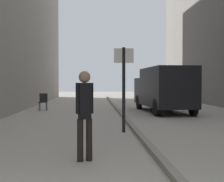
{
  "coord_description": "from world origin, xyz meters",
  "views": [
    {
      "loc": [
        0.33,
        -2.09,
        1.51
      ],
      "look_at": [
        1.19,
        13.49,
        1.11
      ],
      "focal_mm": 49.89,
      "sensor_mm": 36.0,
      "label": 1
    }
  ],
  "objects_px": {
    "pedestrian_main_foreground": "(85,109)",
    "street_sign_post": "(124,82)",
    "delivery_van": "(163,88)",
    "cafe_chair_near_window": "(43,101)"
  },
  "relations": [
    {
      "from": "pedestrian_main_foreground",
      "to": "street_sign_post",
      "type": "relative_size",
      "value": 0.67
    },
    {
      "from": "delivery_van",
      "to": "cafe_chair_near_window",
      "type": "relative_size",
      "value": 6.07
    },
    {
      "from": "delivery_van",
      "to": "street_sign_post",
      "type": "distance_m",
      "value": 7.02
    },
    {
      "from": "street_sign_post",
      "to": "cafe_chair_near_window",
      "type": "distance_m",
      "value": 8.63
    },
    {
      "from": "pedestrian_main_foreground",
      "to": "cafe_chair_near_window",
      "type": "xyz_separation_m",
      "value": [
        -2.64,
        11.2,
        -0.46
      ]
    },
    {
      "from": "street_sign_post",
      "to": "pedestrian_main_foreground",
      "type": "bearing_deg",
      "value": 79.03
    },
    {
      "from": "delivery_van",
      "to": "pedestrian_main_foreground",
      "type": "bearing_deg",
      "value": -114.29
    },
    {
      "from": "pedestrian_main_foreground",
      "to": "cafe_chair_near_window",
      "type": "relative_size",
      "value": 1.85
    },
    {
      "from": "street_sign_post",
      "to": "cafe_chair_near_window",
      "type": "xyz_separation_m",
      "value": [
        -3.72,
        7.72,
        -1.0
      ]
    },
    {
      "from": "pedestrian_main_foreground",
      "to": "street_sign_post",
      "type": "xyz_separation_m",
      "value": [
        1.08,
        3.48,
        0.54
      ]
    }
  ]
}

